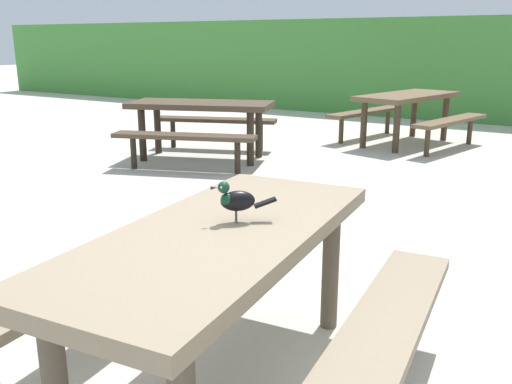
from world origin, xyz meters
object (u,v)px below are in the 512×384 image
object	(u,v)px
picnic_table_foreground	(220,269)
picnic_table_mid_left	(407,106)
picnic_table_mid_right	(201,116)
bird_grackle	(235,199)

from	to	relation	value
picnic_table_foreground	picnic_table_mid_left	world-z (taller)	same
picnic_table_mid_left	picnic_table_mid_right	distance (m)	3.13
bird_grackle	picnic_table_foreground	bearing A→B (deg)	-98.08
bird_grackle	picnic_table_mid_left	world-z (taller)	bird_grackle
picnic_table_foreground	picnic_table_mid_right	world-z (taller)	same
picnic_table_foreground	bird_grackle	size ratio (longest dim) A/B	8.05
picnic_table_mid_left	picnic_table_mid_right	world-z (taller)	same
picnic_table_foreground	picnic_table_mid_left	bearing A→B (deg)	99.84
picnic_table_foreground	bird_grackle	bearing A→B (deg)	81.92
picnic_table_foreground	bird_grackle	xyz separation A→B (m)	(0.01, 0.10, 0.29)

